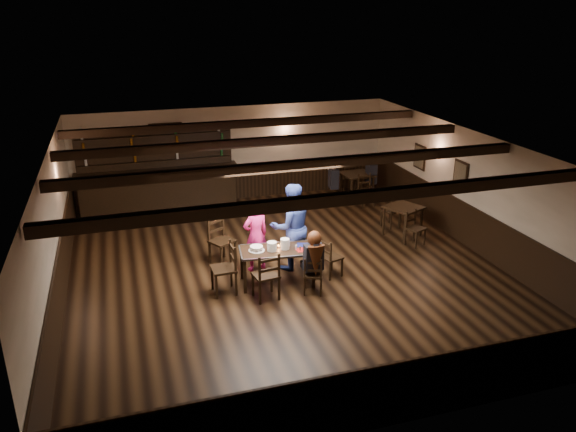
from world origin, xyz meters
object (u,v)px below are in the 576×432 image
object	(u,v)px
chair_near_right	(313,273)
bar_counter	(159,184)
woman_pink	(256,235)
man_blue	(291,227)
cake	(256,249)
dining_table	(277,253)
chair_near_left	(267,273)

from	to	relation	value
chair_near_right	bar_counter	size ratio (longest dim) A/B	0.18
woman_pink	man_blue	xyz separation A→B (m)	(0.75, -0.12, 0.16)
chair_near_right	cake	xyz separation A→B (m)	(-0.95, 0.72, 0.34)
dining_table	woman_pink	world-z (taller)	woman_pink
dining_table	bar_counter	world-z (taller)	bar_counter
dining_table	chair_near_right	distance (m)	0.88
woman_pink	man_blue	size ratio (longest dim) A/B	0.83
chair_near_left	man_blue	xyz separation A→B (m)	(0.87, 1.24, 0.38)
chair_near_left	woman_pink	distance (m)	1.38
chair_near_left	chair_near_right	world-z (taller)	chair_near_left
chair_near_left	woman_pink	bearing A→B (deg)	85.00
chair_near_left	cake	distance (m)	0.72
dining_table	cake	world-z (taller)	cake
chair_near_right	bar_counter	bearing A→B (deg)	112.15
dining_table	chair_near_left	world-z (taller)	chair_near_left
dining_table	chair_near_right	xyz separation A→B (m)	(0.54, -0.67, -0.20)
woman_pink	bar_counter	xyz separation A→B (m)	(-1.62, 4.52, -0.07)
woman_pink	cake	size ratio (longest dim) A/B	4.91
chair_near_right	cake	bearing A→B (deg)	142.69
woman_pink	cake	distance (m)	0.70
cake	dining_table	bearing A→B (deg)	-7.54
dining_table	man_blue	world-z (taller)	man_blue
chair_near_right	bar_counter	distance (m)	6.40
dining_table	chair_near_right	world-z (taller)	chair_near_right
cake	chair_near_right	bearing A→B (deg)	-37.31
man_blue	bar_counter	world-z (taller)	bar_counter
cake	man_blue	bearing A→B (deg)	31.78
chair_near_right	bar_counter	xyz separation A→B (m)	(-2.41, 5.92, 0.26)
dining_table	man_blue	bearing A→B (deg)	51.13
chair_near_left	chair_near_right	bearing A→B (deg)	-2.62
dining_table	bar_counter	bearing A→B (deg)	109.63
woman_pink	bar_counter	distance (m)	4.80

